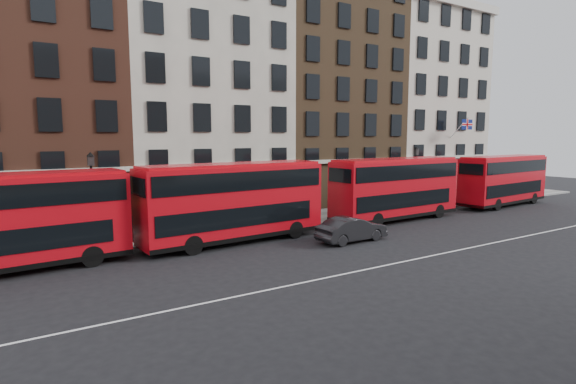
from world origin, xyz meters
TOP-DOWN VIEW (x-y plane):
  - ground at (0.00, 0.00)m, footprint 120.00×120.00m
  - pavement at (0.00, 10.50)m, footprint 80.00×5.00m
  - kerb at (0.00, 8.00)m, footprint 80.00×0.30m
  - road_centre_line at (0.00, -2.00)m, footprint 70.00×0.12m
  - building_terrace at (-0.31, 17.88)m, footprint 64.00×11.95m
  - bus_a at (-14.02, 6.36)m, footprint 11.21×3.49m
  - bus_b at (-2.35, 6.36)m, footprint 11.46×3.48m
  - bus_c at (11.04, 6.36)m, footprint 11.28×3.15m
  - bus_d at (24.72, 6.36)m, footprint 11.04×3.47m
  - car_front at (3.80, 2.83)m, footprint 4.63×1.77m
  - lamp_post_left at (-9.68, 8.92)m, footprint 0.44×0.44m
  - lamp_post_right at (16.24, 9.15)m, footprint 0.44×0.44m
  - traffic_light at (25.89, 8.40)m, footprint 0.25×0.45m
  - iron_railings at (0.00, 12.70)m, footprint 6.60×0.06m

SIDE VIEW (x-z plane):
  - ground at x=0.00m, z-range 0.00..0.00m
  - road_centre_line at x=0.00m, z-range 0.00..0.01m
  - pavement at x=0.00m, z-range 0.00..0.15m
  - kerb at x=0.00m, z-range 0.00..0.16m
  - iron_railings at x=0.00m, z-range 0.15..1.15m
  - car_front at x=3.80m, z-range 0.00..1.50m
  - traffic_light at x=25.89m, z-range 0.81..4.08m
  - bus_d at x=24.72m, z-range 0.17..4.73m
  - bus_a at x=-14.02m, z-range 0.17..4.81m
  - bus_c at x=11.04m, z-range 0.17..4.86m
  - bus_b at x=-2.35m, z-range 0.17..4.92m
  - lamp_post_left at x=-9.68m, z-range 0.42..5.74m
  - lamp_post_right at x=16.24m, z-range 0.42..5.74m
  - building_terrace at x=-0.31m, z-range -0.76..21.24m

